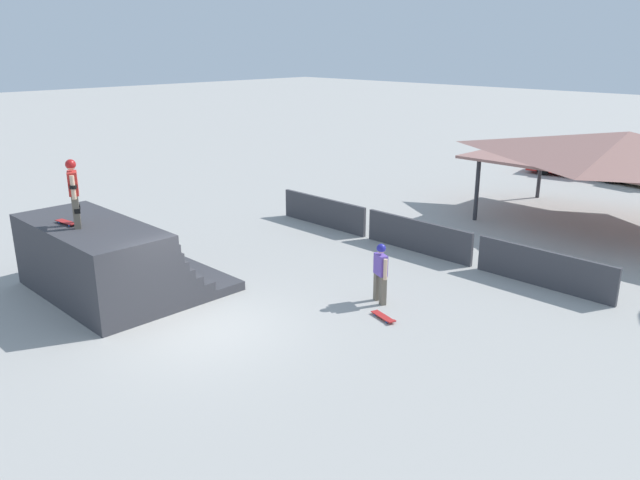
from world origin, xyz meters
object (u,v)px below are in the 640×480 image
Objects in this scene: skateboard_on_ground at (384,317)px; skater_on_deck at (74,188)px; skateboard_on_deck at (67,222)px; parked_car_red at (575,164)px; bystander_walking at (381,268)px.

skater_on_deck is at bearing -129.22° from skateboard_on_ground.
skater_on_deck reaches higher than skateboard_on_deck.
parked_car_red is (-4.14, 20.30, 0.55)m from skateboard_on_ground.
bystander_walking is 0.34× the size of parked_car_red.
skater_on_deck is 8.01m from bystander_walking.
bystander_walking is 1.37m from skateboard_on_ground.
parked_car_red is (2.63, 24.98, -1.45)m from skateboard_on_deck.
parked_car_red is at bearing 116.65° from skateboard_on_ground.
skateboard_on_deck is at bearing -105.94° from parked_car_red.
skateboard_on_ground is (0.75, -0.73, -0.88)m from bystander_walking.
skater_on_deck is 1.08× the size of bystander_walking.
skateboard_on_deck is 0.50× the size of bystander_walking.
skateboard_on_deck is at bearing 65.33° from bystander_walking.
skater_on_deck reaches higher than parked_car_red.
skater_on_deck is at bearing -105.06° from parked_car_red.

